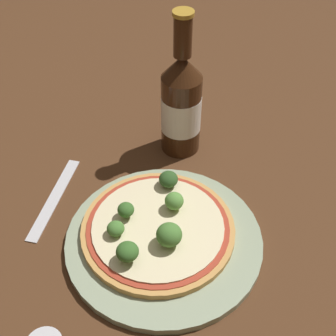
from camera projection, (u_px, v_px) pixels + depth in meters
ground_plane at (166, 233)px, 0.67m from camera, size 3.00×3.00×0.00m
plate at (164, 240)px, 0.65m from camera, size 0.27×0.27×0.01m
pizza at (158, 229)px, 0.65m from camera, size 0.22×0.22×0.01m
broccoli_floret_0 at (127, 252)px, 0.59m from camera, size 0.03×0.03×0.03m
broccoli_floret_1 at (168, 179)px, 0.69m from camera, size 0.03×0.03×0.02m
broccoli_floret_2 at (126, 210)px, 0.65m from camera, size 0.02×0.02×0.02m
broccoli_floret_3 at (169, 235)px, 0.61m from camera, size 0.03×0.03×0.03m
broccoli_floret_4 at (175, 201)px, 0.66m from camera, size 0.03×0.03×0.03m
broccoli_floret_5 at (116, 229)px, 0.63m from camera, size 0.02×0.02×0.02m
beer_bottle at (181, 104)px, 0.74m from camera, size 0.07×0.07×0.25m
fork at (54, 198)px, 0.72m from camera, size 0.06×0.17×0.00m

